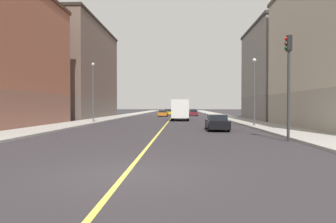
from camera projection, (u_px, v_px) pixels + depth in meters
ground_plane at (126, 174)px, 8.91m from camera, size 400.00×400.00×0.00m
sidewalk_left at (225, 116)px, 57.41m from camera, size 3.88×168.00×0.15m
sidewalk_right at (121, 116)px, 58.30m from camera, size 3.88×168.00×0.15m
lane_center_stripe at (172, 117)px, 57.86m from camera, size 0.16×154.00×0.01m
building_left_mid at (282, 73)px, 43.46m from camera, size 9.31×14.94×13.96m
building_right_midblock at (78, 72)px, 52.53m from camera, size 9.31×23.46×16.50m
traffic_light_left_near at (288, 73)px, 17.08m from camera, size 0.40×0.32×6.17m
street_lamp_left_near at (254, 84)px, 29.06m from camera, size 0.36×0.36×6.66m
street_lamp_right_near at (93, 86)px, 35.51m from camera, size 0.36×0.36×7.17m
car_black at (217, 122)px, 25.05m from camera, size 1.82×4.46×1.35m
car_yellow at (169, 112)px, 69.16m from camera, size 2.00×4.54×1.30m
car_orange at (163, 113)px, 59.96m from camera, size 1.89×4.34×1.24m
car_maroon at (194, 113)px, 63.50m from camera, size 1.89×4.64×1.25m
car_teal at (168, 112)px, 77.69m from camera, size 2.04×4.58×1.36m
car_green at (180, 114)px, 58.16m from camera, size 1.87×4.34×1.24m
car_red at (193, 112)px, 78.29m from camera, size 2.06×4.47×1.32m
box_truck at (180, 109)px, 42.72m from camera, size 2.48×7.40×2.99m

